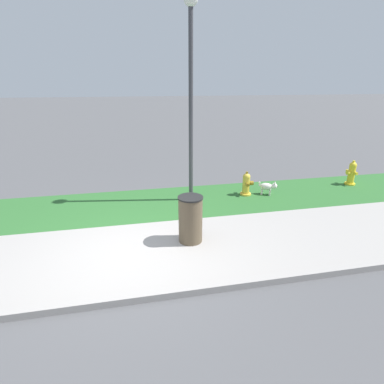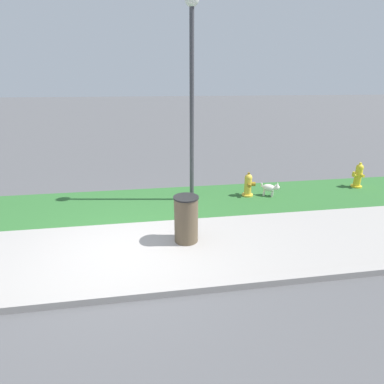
{
  "view_description": "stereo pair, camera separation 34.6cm",
  "coord_description": "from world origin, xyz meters",
  "px_view_note": "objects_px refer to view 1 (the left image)",
  "views": [
    {
      "loc": [
        0.13,
        -5.01,
        3.07
      ],
      "look_at": [
        1.56,
        1.99,
        0.4
      ],
      "focal_mm": 28.0,
      "sensor_mm": 36.0,
      "label": 1
    },
    {
      "loc": [
        0.47,
        -5.07,
        3.07
      ],
      "look_at": [
        1.56,
        1.99,
        0.4
      ],
      "focal_mm": 28.0,
      "sensor_mm": 36.0,
      "label": 2
    }
  ],
  "objects_px": {
    "small_white_dog": "(268,187)",
    "trash_bin": "(190,219)",
    "fire_hydrant_near_corner": "(352,173)",
    "fire_hydrant_mid_block": "(246,184)",
    "street_lamp": "(191,74)"
  },
  "relations": [
    {
      "from": "fire_hydrant_near_corner",
      "to": "small_white_dog",
      "type": "xyz_separation_m",
      "value": [
        -2.92,
        -0.31,
        -0.13
      ]
    },
    {
      "from": "street_lamp",
      "to": "trash_bin",
      "type": "relative_size",
      "value": 5.09
    },
    {
      "from": "street_lamp",
      "to": "trash_bin",
      "type": "height_order",
      "value": "street_lamp"
    },
    {
      "from": "trash_bin",
      "to": "street_lamp",
      "type": "bearing_deg",
      "value": 78.41
    },
    {
      "from": "fire_hydrant_mid_block",
      "to": "street_lamp",
      "type": "height_order",
      "value": "street_lamp"
    },
    {
      "from": "fire_hydrant_near_corner",
      "to": "small_white_dog",
      "type": "height_order",
      "value": "fire_hydrant_near_corner"
    },
    {
      "from": "fire_hydrant_near_corner",
      "to": "small_white_dog",
      "type": "bearing_deg",
      "value": 84.38
    },
    {
      "from": "street_lamp",
      "to": "trash_bin",
      "type": "bearing_deg",
      "value": -101.59
    },
    {
      "from": "small_white_dog",
      "to": "trash_bin",
      "type": "height_order",
      "value": "trash_bin"
    },
    {
      "from": "small_white_dog",
      "to": "trash_bin",
      "type": "xyz_separation_m",
      "value": [
        -2.68,
        -2.15,
        0.25
      ]
    },
    {
      "from": "fire_hydrant_near_corner",
      "to": "fire_hydrant_mid_block",
      "type": "bearing_deg",
      "value": 81.55
    },
    {
      "from": "fire_hydrant_mid_block",
      "to": "street_lamp",
      "type": "distance_m",
      "value": 3.31
    },
    {
      "from": "fire_hydrant_near_corner",
      "to": "street_lamp",
      "type": "xyz_separation_m",
      "value": [
        -5.14,
        -0.24,
        2.85
      ]
    },
    {
      "from": "fire_hydrant_near_corner",
      "to": "trash_bin",
      "type": "height_order",
      "value": "trash_bin"
    },
    {
      "from": "small_white_dog",
      "to": "trash_bin",
      "type": "distance_m",
      "value": 3.44
    }
  ]
}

